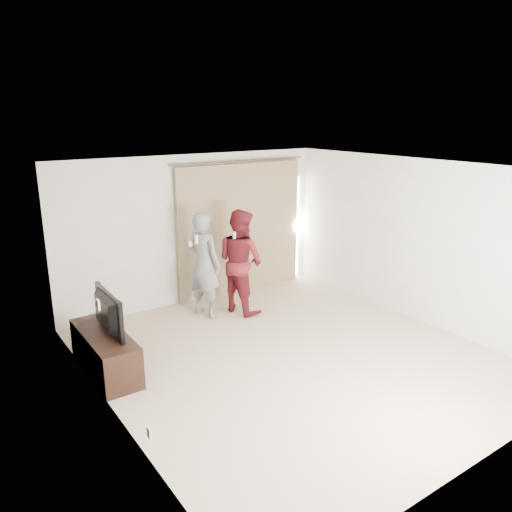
# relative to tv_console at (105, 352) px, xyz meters

# --- Properties ---
(floor) EXTENTS (5.50, 5.50, 0.00)m
(floor) POSITION_rel_tv_console_xyz_m (2.27, -1.05, -0.27)
(floor) COLOR beige
(floor) RESTS_ON ground
(wall_back) EXTENTS (5.00, 0.04, 2.60)m
(wall_back) POSITION_rel_tv_console_xyz_m (2.27, 1.70, 1.03)
(wall_back) COLOR white
(wall_back) RESTS_ON ground
(wall_left) EXTENTS (0.04, 5.50, 2.60)m
(wall_left) POSITION_rel_tv_console_xyz_m (-0.23, -1.05, 1.03)
(wall_left) COLOR white
(wall_left) RESTS_ON ground
(ceiling) EXTENTS (5.00, 5.50, 0.01)m
(ceiling) POSITION_rel_tv_console_xyz_m (2.27, -1.05, 2.33)
(ceiling) COLOR white
(ceiling) RESTS_ON wall_back
(curtain) EXTENTS (2.80, 0.11, 2.46)m
(curtain) POSITION_rel_tv_console_xyz_m (3.18, 1.63, 0.93)
(curtain) COLOR tan
(curtain) RESTS_ON ground
(tv_console) EXTENTS (0.49, 1.42, 0.55)m
(tv_console) POSITION_rel_tv_console_xyz_m (0.00, 0.00, 0.00)
(tv_console) COLOR black
(tv_console) RESTS_ON ground
(tv) EXTENTS (0.14, 0.96, 0.55)m
(tv) POSITION_rel_tv_console_xyz_m (0.00, 0.00, 0.55)
(tv) COLOR black
(tv) RESTS_ON tv_console
(scratching_post) EXTENTS (0.32, 0.32, 0.43)m
(scratching_post) POSITION_rel_tv_console_xyz_m (0.19, 1.00, -0.10)
(scratching_post) COLOR tan
(scratching_post) RESTS_ON ground
(person_man) EXTENTS (0.62, 0.75, 1.76)m
(person_man) POSITION_rel_tv_console_xyz_m (2.01, 0.95, 0.61)
(person_man) COLOR slate
(person_man) RESTS_ON ground
(person_woman) EXTENTS (0.83, 0.98, 1.76)m
(person_woman) POSITION_rel_tv_console_xyz_m (2.61, 0.78, 0.61)
(person_woman) COLOR maroon
(person_woman) RESTS_ON ground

